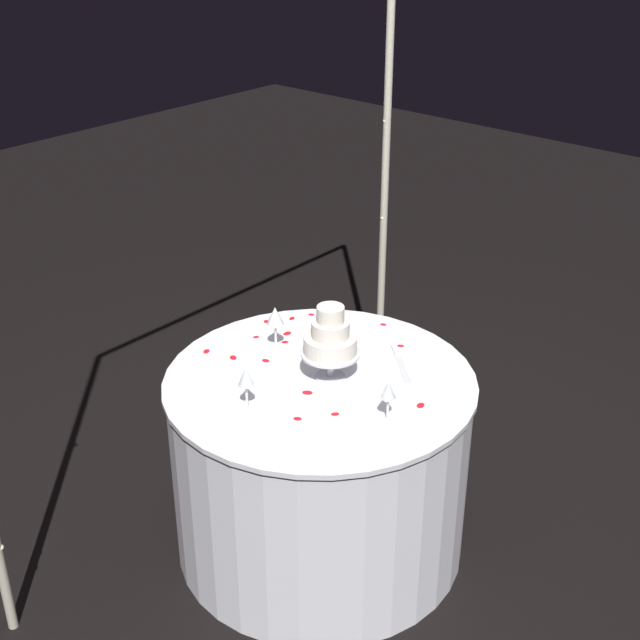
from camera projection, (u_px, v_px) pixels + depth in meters
name	position (u px, v px, depth m)	size (l,w,h in m)	color
ground_plane	(320.00, 540.00, 3.62)	(12.00, 12.00, 0.00)	black
decorative_arch	(208.00, 131.00, 3.20)	(2.20, 0.06, 2.49)	#B7B29E
main_table	(320.00, 464.00, 3.45)	(1.17, 1.17, 0.77)	white
tiered_cake	(330.00, 339.00, 3.21)	(0.22, 0.22, 0.29)	silver
wine_glass_0	(275.00, 317.00, 3.41)	(0.07, 0.07, 0.18)	silver
wine_glass_1	(246.00, 379.00, 3.03)	(0.06, 0.06, 0.17)	silver
wine_glass_2	(388.00, 392.00, 2.98)	(0.06, 0.06, 0.16)	silver
cake_knife	(400.00, 361.00, 3.38)	(0.21, 0.23, 0.01)	silver
rose_petal_0	(256.00, 337.00, 3.56)	(0.03, 0.02, 0.00)	red
rose_petal_1	(287.00, 333.00, 3.59)	(0.04, 0.03, 0.00)	red
rose_petal_2	(233.00, 358.00, 3.41)	(0.04, 0.02, 0.00)	red
rose_petal_3	(335.00, 414.00, 3.06)	(0.03, 0.02, 0.00)	red
rose_petal_4	(206.00, 351.00, 3.45)	(0.03, 0.02, 0.00)	red
rose_petal_5	(310.00, 331.00, 3.61)	(0.03, 0.02, 0.00)	red
rose_petal_6	(285.00, 342.00, 3.52)	(0.03, 0.02, 0.00)	red
rose_petal_7	(421.00, 405.00, 3.11)	(0.04, 0.03, 0.00)	red
rose_petal_8	(247.00, 383.00, 3.25)	(0.03, 0.02, 0.00)	red
rose_petal_9	(311.00, 315.00, 3.74)	(0.03, 0.02, 0.00)	red
rose_petal_10	(266.00, 321.00, 3.68)	(0.03, 0.02, 0.00)	red
rose_petal_11	(298.00, 419.00, 3.03)	(0.03, 0.02, 0.00)	red
rose_petal_12	(307.00, 393.00, 3.18)	(0.04, 0.03, 0.00)	red
rose_petal_13	(292.00, 318.00, 3.70)	(0.03, 0.02, 0.00)	red
rose_petal_14	(401.00, 346.00, 3.49)	(0.03, 0.02, 0.00)	red
rose_petal_15	(266.00, 361.00, 3.39)	(0.03, 0.02, 0.00)	red
rose_petal_16	(383.00, 324.00, 3.66)	(0.03, 0.02, 0.00)	red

